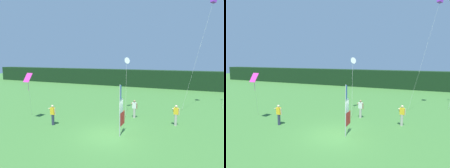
% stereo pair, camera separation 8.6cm
% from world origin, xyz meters
% --- Properties ---
extents(ground_plane, '(120.00, 120.00, 0.00)m').
position_xyz_m(ground_plane, '(0.00, 0.00, 0.00)').
color(ground_plane, '#3D7533').
extents(distant_treeline, '(80.00, 2.40, 3.27)m').
position_xyz_m(distant_treeline, '(0.00, 24.43, 1.63)').
color(distant_treeline, black).
rests_on(distant_treeline, ground).
extents(banner_flag, '(0.06, 1.03, 3.67)m').
position_xyz_m(banner_flag, '(0.74, 0.42, 1.76)').
color(banner_flag, '#B7B7BC').
rests_on(banner_flag, ground).
extents(person_near_banner, '(0.55, 0.48, 1.67)m').
position_xyz_m(person_near_banner, '(0.51, 4.66, 0.89)').
color(person_near_banner, '#B7B2A3').
rests_on(person_near_banner, ground).
extents(person_mid_field, '(0.55, 0.48, 1.71)m').
position_xyz_m(person_mid_field, '(4.19, 3.91, 0.91)').
color(person_mid_field, '#B7B2A3').
rests_on(person_mid_field, ground).
extents(person_far_left, '(0.55, 0.48, 1.68)m').
position_xyz_m(person_far_left, '(-5.14, 0.27, 0.90)').
color(person_far_left, '#2D334C').
rests_on(person_far_left, ground).
extents(kite_magenta_diamond_0, '(1.52, 1.66, 4.18)m').
position_xyz_m(kite_magenta_diamond_0, '(-7.86, 0.51, 3.66)').
color(kite_magenta_diamond_0, brown).
rests_on(kite_magenta_diamond_0, ground).
extents(kite_white_delta_1, '(1.12, 2.88, 5.55)m').
position_xyz_m(kite_white_delta_1, '(-1.06, 7.04, 5.17)').
color(kite_white_delta_1, brown).
rests_on(kite_white_delta_1, ground).
extents(kite_purple_box_3, '(2.86, 1.93, 11.72)m').
position_xyz_m(kite_purple_box_3, '(6.92, 10.76, 11.27)').
color(kite_purple_box_3, brown).
rests_on(kite_purple_box_3, ground).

